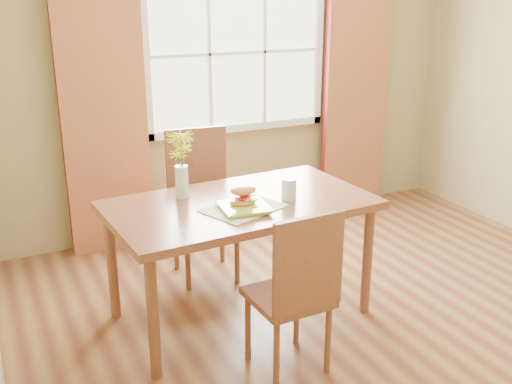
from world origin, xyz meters
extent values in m
cube|color=brown|center=(0.00, 0.00, -0.01)|extent=(4.20, 3.80, 0.02)
cube|color=tan|center=(0.00, 1.91, 1.35)|extent=(4.20, 0.02, 2.70)
cube|color=#B3CD9B|center=(0.00, 1.88, 1.50)|extent=(1.50, 0.02, 1.20)
cube|color=white|center=(0.00, 1.85, 0.87)|extent=(1.62, 0.04, 0.06)
cube|color=white|center=(-0.78, 1.85, 1.50)|extent=(0.06, 0.04, 1.32)
cube|color=white|center=(0.78, 1.85, 1.50)|extent=(0.06, 0.04, 1.32)
cube|color=white|center=(0.00, 1.85, 1.50)|extent=(1.50, 0.03, 0.02)
cube|color=maroon|center=(-1.15, 1.78, 1.10)|extent=(0.65, 0.08, 2.20)
cube|color=maroon|center=(1.15, 1.78, 1.10)|extent=(0.65, 0.08, 2.20)
cube|color=brown|center=(-0.65, 0.37, 0.75)|extent=(1.65, 1.00, 0.05)
cylinder|color=brown|center=(-1.35, -0.04, 0.36)|extent=(0.06, 0.06, 0.73)
cylinder|color=brown|center=(0.09, 0.05, 0.36)|extent=(0.06, 0.06, 0.73)
cylinder|color=brown|center=(-1.39, 0.70, 0.36)|extent=(0.06, 0.06, 0.73)
cylinder|color=brown|center=(0.04, 0.79, 0.36)|extent=(0.06, 0.06, 0.73)
cube|color=brown|center=(-0.65, -0.25, 0.43)|extent=(0.41, 0.41, 0.04)
cube|color=brown|center=(-0.65, -0.43, 0.70)|extent=(0.40, 0.05, 0.51)
cylinder|color=brown|center=(-0.81, -0.41, 0.20)|extent=(0.03, 0.03, 0.41)
cylinder|color=brown|center=(-0.49, -0.40, 0.20)|extent=(0.03, 0.03, 0.41)
cylinder|color=brown|center=(-0.82, -0.09, 0.20)|extent=(0.03, 0.03, 0.41)
cylinder|color=brown|center=(-0.50, -0.08, 0.20)|extent=(0.03, 0.03, 0.41)
cube|color=brown|center=(-0.65, 0.99, 0.48)|extent=(0.48, 0.48, 0.04)
cube|color=brown|center=(-0.63, 1.19, 0.78)|extent=(0.45, 0.08, 0.57)
cylinder|color=brown|center=(-0.85, 0.83, 0.23)|extent=(0.04, 0.04, 0.46)
cylinder|color=brown|center=(-0.49, 0.80, 0.23)|extent=(0.04, 0.04, 0.46)
cylinder|color=brown|center=(-0.82, 1.19, 0.23)|extent=(0.04, 0.04, 0.46)
cylinder|color=brown|center=(-0.46, 1.15, 0.23)|extent=(0.04, 0.04, 0.46)
cube|color=beige|center=(-0.69, 0.25, 0.78)|extent=(0.54, 0.47, 0.01)
cube|color=#9AC130|center=(-0.70, 0.21, 0.79)|extent=(0.30, 0.30, 0.01)
ellipsoid|color=#F39153|center=(-0.69, 0.25, 0.82)|extent=(0.16, 0.12, 0.04)
ellipsoid|color=#4C8C2D|center=(-0.65, 0.23, 0.83)|extent=(0.09, 0.06, 0.01)
cylinder|color=red|center=(-0.70, 0.25, 0.85)|extent=(0.08, 0.08, 0.01)
cylinder|color=red|center=(-0.67, 0.26, 0.86)|extent=(0.08, 0.08, 0.01)
ellipsoid|color=#F39153|center=(-0.69, 0.25, 0.89)|extent=(0.16, 0.12, 0.06)
cylinder|color=silver|center=(-0.37, 0.27, 0.85)|extent=(0.09, 0.09, 0.14)
cylinder|color=silver|center=(-0.37, 0.27, 0.83)|extent=(0.08, 0.08, 0.11)
cylinder|color=silver|center=(-0.95, 0.59, 0.88)|extent=(0.08, 0.08, 0.20)
cylinder|color=silver|center=(-0.95, 0.59, 0.83)|extent=(0.07, 0.07, 0.10)
cylinder|color=#3D7028|center=(-0.95, 0.59, 0.97)|extent=(0.01, 0.01, 0.39)
cylinder|color=#3D7028|center=(-0.93, 0.58, 0.94)|extent=(0.01, 0.01, 0.32)
cylinder|color=#3D7028|center=(-0.96, 0.60, 0.91)|extent=(0.01, 0.01, 0.27)
cylinder|color=#3D7028|center=(-0.94, 0.60, 0.95)|extent=(0.01, 0.01, 0.35)
camera|label=1|loc=(-2.06, -2.76, 2.01)|focal=42.00mm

